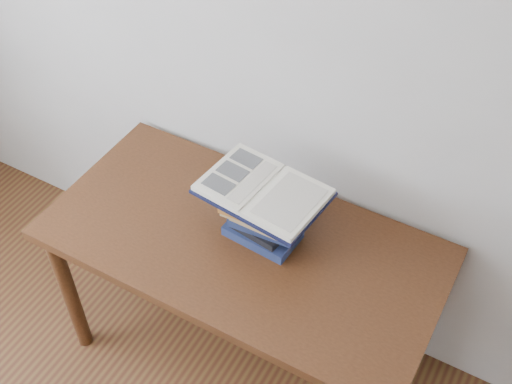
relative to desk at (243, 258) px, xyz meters
The scene contains 3 objects.
desk is the anchor object (origin of this frame).
book_stack 0.21m from the desk, 45.70° to the left, with size 0.25×0.21×0.19m.
open_book 0.31m from the desk, 58.07° to the left, with size 0.43×0.32×0.03m.
Camera 1 is at (0.85, 0.16, 2.41)m, focal length 45.00 mm.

